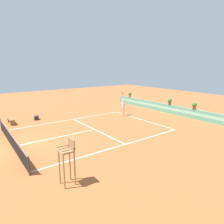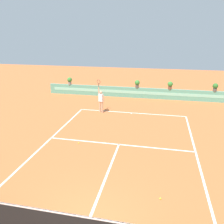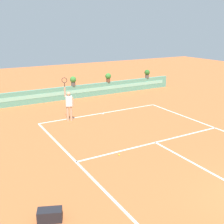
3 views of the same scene
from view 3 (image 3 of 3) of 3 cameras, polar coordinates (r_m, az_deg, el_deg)
ground_plane at (r=13.56m, az=9.78°, el=-6.63°), size 60.00×60.00×0.00m
court_lines at (r=14.07m, az=7.92°, el=-5.63°), size 8.32×11.94×0.01m
back_wall_barrier at (r=21.99m, az=-7.55°, el=4.00°), size 18.00×0.21×1.00m
gear_bag at (r=8.80m, az=-12.40°, el=-19.59°), size 0.78×0.60×0.36m
tennis_player at (r=16.61m, az=-8.66°, el=1.68°), size 0.59×0.33×2.58m
tennis_ball_near_baseline at (r=12.36m, az=1.44°, el=-8.62°), size 0.07×0.07×0.07m
potted_plant_right at (r=23.07m, az=-0.78°, el=7.06°), size 0.48×0.48×0.72m
potted_plant_far_right at (r=25.17m, az=7.08°, el=7.76°), size 0.48×0.48×0.72m
potted_plant_centre at (r=21.78m, az=-7.83°, el=6.32°), size 0.48×0.48×0.72m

